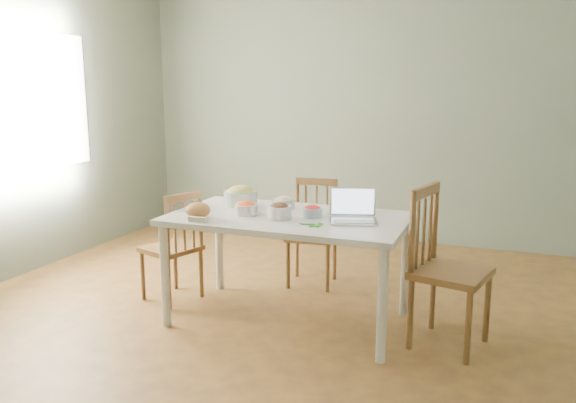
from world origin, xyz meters
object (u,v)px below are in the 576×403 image
at_px(chair_right, 452,269).
at_px(bowl_squash, 241,196).
at_px(dining_table, 288,269).
at_px(laptop, 354,206).
at_px(chair_far, 312,234).
at_px(chair_left, 171,246).
at_px(bread_boule, 198,210).

bearing_deg(chair_right, bowl_squash, 95.76).
xyz_separation_m(dining_table, laptop, (0.47, -0.03, 0.49)).
xyz_separation_m(chair_far, laptop, (0.56, -0.81, 0.43)).
relative_size(bowl_squash, laptop, 0.81).
height_order(chair_left, bowl_squash, bowl_squash).
bearing_deg(dining_table, laptop, -3.43).
height_order(chair_left, bread_boule, bread_boule).
height_order(bread_boule, bowl_squash, bowl_squash).
bearing_deg(chair_left, chair_right, 105.36).
xyz_separation_m(bread_boule, laptop, (1.01, 0.26, 0.05)).
bearing_deg(bread_boule, chair_right, 9.54).
bearing_deg(bowl_squash, laptop, -14.23).
height_order(chair_left, laptop, laptop).
bearing_deg(chair_far, laptop, -62.02).
bearing_deg(chair_right, chair_far, 70.13).
bearing_deg(dining_table, bread_boule, -152.10).
xyz_separation_m(chair_far, chair_left, (-0.90, -0.71, -0.01)).
bearing_deg(chair_left, chair_far, 145.71).
bearing_deg(chair_far, chair_left, -148.31).
xyz_separation_m(chair_right, bowl_squash, (-1.56, 0.22, 0.32)).
xyz_separation_m(chair_right, laptop, (-0.63, -0.02, 0.36)).
bearing_deg(chair_far, dining_table, -90.10).
distance_m(dining_table, chair_far, 0.79).
relative_size(dining_table, bread_boule, 9.66).
xyz_separation_m(chair_left, bowl_squash, (0.53, 0.14, 0.40)).
height_order(chair_far, chair_left, chair_far).
height_order(dining_table, bread_boule, bread_boule).
bearing_deg(chair_far, bread_boule, -119.48).
relative_size(dining_table, chair_far, 1.86).
bearing_deg(laptop, chair_left, 159.03).
bearing_deg(bowl_squash, chair_left, -165.28).
distance_m(chair_left, chair_right, 2.10).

